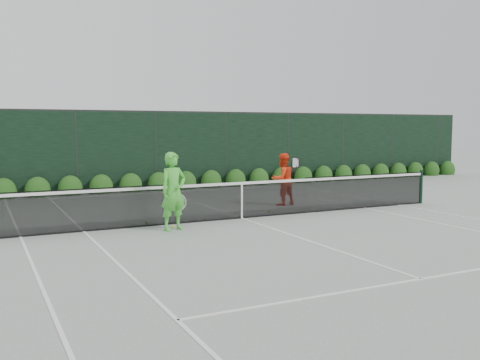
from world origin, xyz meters
name	(u,v)px	position (x,y,z in m)	size (l,w,h in m)	color
ground	(242,218)	(0.00, 0.00, 0.00)	(80.00, 80.00, 0.00)	gray
tennis_net	(241,199)	(-0.02, 0.00, 0.53)	(12.90, 0.10, 1.07)	black
player_woman	(173,191)	(-2.16, -0.72, 0.92)	(0.77, 0.60, 1.85)	#4BC93B
player_man	(283,179)	(2.24, 1.63, 0.81)	(0.93, 0.70, 1.62)	#FF3B15
court_lines	(242,218)	(0.00, 0.00, 0.01)	(11.03, 23.83, 0.01)	white
windscreen_fence	(297,169)	(0.00, -2.71, 1.51)	(32.00, 21.07, 3.06)	black
hedge_row	(159,184)	(0.00, 7.15, 0.23)	(31.66, 0.65, 0.94)	#1A3D10
tennis_balls	(201,220)	(-1.12, 0.13, 0.03)	(3.73, 1.06, 0.07)	#CBF536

